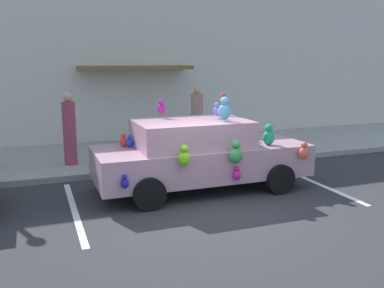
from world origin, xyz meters
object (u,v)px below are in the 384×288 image
(plush_covered_car, at_px, (200,154))
(pedestrian_by_lamp, at_px, (197,117))
(teddy_bear_on_sidewalk, at_px, (159,147))
(pedestrian_walking_past, at_px, (70,131))

(plush_covered_car, bearing_deg, pedestrian_by_lamp, 69.46)
(teddy_bear_on_sidewalk, relative_size, pedestrian_walking_past, 0.41)
(pedestrian_walking_past, bearing_deg, plush_covered_car, -47.60)
(pedestrian_walking_past, bearing_deg, pedestrian_by_lamp, 20.60)
(plush_covered_car, height_order, pedestrian_walking_past, plush_covered_car)
(teddy_bear_on_sidewalk, xyz_separation_m, pedestrian_by_lamp, (1.84, 1.92, 0.47))
(teddy_bear_on_sidewalk, distance_m, pedestrian_by_lamp, 2.70)
(pedestrian_by_lamp, bearing_deg, pedestrian_walking_past, -159.40)
(plush_covered_car, relative_size, pedestrian_walking_past, 2.49)
(plush_covered_car, distance_m, pedestrian_walking_past, 3.71)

